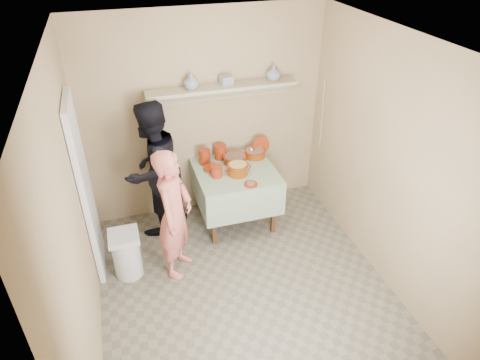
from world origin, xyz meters
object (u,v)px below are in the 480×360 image
object	(u,v)px
cazuela_rice	(238,168)
trash_bin	(127,254)
person_cook	(175,214)
person_helper	(153,170)
serving_table	(235,178)

from	to	relation	value
cazuela_rice	trash_bin	world-z (taller)	cazuela_rice
person_cook	trash_bin	bearing A→B (deg)	110.71
trash_bin	person_cook	bearing A→B (deg)	-7.60
person_helper	trash_bin	xyz separation A→B (m)	(-0.44, -0.75, -0.57)
trash_bin	serving_table	bearing A→B (deg)	23.18
person_cook	serving_table	bearing A→B (deg)	-23.50
serving_table	trash_bin	size ratio (longest dim) A/B	1.74
person_helper	cazuela_rice	size ratio (longest dim) A/B	5.16
person_helper	cazuela_rice	world-z (taller)	person_helper
serving_table	cazuela_rice	xyz separation A→B (m)	(0.00, -0.11, 0.20)
person_helper	cazuela_rice	bearing A→B (deg)	122.75
person_cook	cazuela_rice	world-z (taller)	person_cook
serving_table	cazuela_rice	bearing A→B (deg)	-89.79
person_cook	serving_table	distance (m)	1.11
person_helper	person_cook	bearing A→B (deg)	55.01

